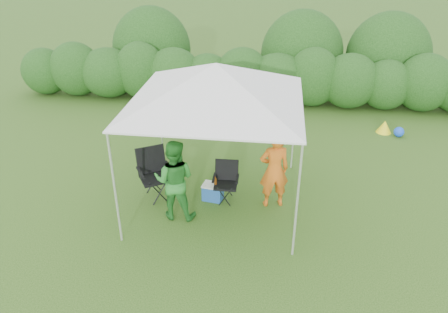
# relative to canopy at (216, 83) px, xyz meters

# --- Properties ---
(ground) EXTENTS (70.00, 70.00, 0.00)m
(ground) POSITION_rel_canopy_xyz_m (0.00, -0.50, -2.46)
(ground) COLOR #395E1D
(hedge) EXTENTS (14.44, 1.53, 1.80)m
(hedge) POSITION_rel_canopy_xyz_m (0.10, 5.50, -1.64)
(hedge) COLOR #224F18
(hedge) RESTS_ON ground
(canopy) EXTENTS (3.10, 3.10, 2.83)m
(canopy) POSITION_rel_canopy_xyz_m (0.00, 0.00, 0.00)
(canopy) COLOR silver
(canopy) RESTS_ON ground
(chair_right) EXTENTS (0.52, 0.47, 0.82)m
(chair_right) POSITION_rel_canopy_xyz_m (0.17, 0.06, -2.00)
(chair_right) COLOR black
(chair_right) RESTS_ON ground
(chair_left) EXTENTS (0.81, 0.79, 1.04)m
(chair_left) POSITION_rel_canopy_xyz_m (-1.29, 0.01, -1.88)
(chair_left) COLOR black
(chair_left) RESTS_ON ground
(man) EXTENTS (0.66, 0.52, 1.59)m
(man) POSITION_rel_canopy_xyz_m (1.11, -0.04, -1.67)
(man) COLOR orange
(man) RESTS_ON ground
(woman) EXTENTS (0.77, 0.61, 1.59)m
(woman) POSITION_rel_canopy_xyz_m (-0.70, -0.65, -1.67)
(woman) COLOR #297E2B
(woman) RESTS_ON ground
(cooler) EXTENTS (0.45, 0.36, 0.34)m
(cooler) POSITION_rel_canopy_xyz_m (-0.09, -0.00, -2.29)
(cooler) COLOR #2354A2
(cooler) RESTS_ON ground
(bottle) EXTENTS (0.06, 0.06, 0.21)m
(bottle) POSITION_rel_canopy_xyz_m (-0.03, -0.04, -2.01)
(bottle) COLOR #592D0C
(bottle) RESTS_ON cooler
(lawn_toy) EXTENTS (0.67, 0.56, 0.33)m
(lawn_toy) POSITION_rel_canopy_xyz_m (4.07, 3.70, -2.30)
(lawn_toy) COLOR yellow
(lawn_toy) RESTS_ON ground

